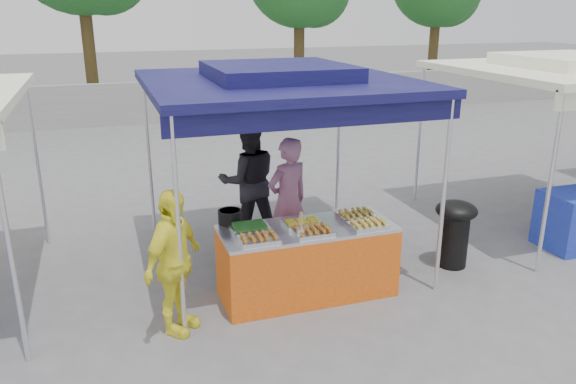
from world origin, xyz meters
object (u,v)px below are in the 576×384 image
object	(u,v)px
vendor_woman	(288,201)
vendor_table	(307,261)
helper_man	(249,181)
wok_burner	(455,228)
customer_person	(174,263)
cooking_pot	(230,217)

from	to	relation	value
vendor_woman	vendor_table	bearing A→B (deg)	66.48
vendor_woman	helper_man	size ratio (longest dim) A/B	0.95
wok_burner	vendor_woman	world-z (taller)	vendor_woman
vendor_woman	helper_man	world-z (taller)	helper_man
wok_burner	customer_person	world-z (taller)	customer_person
helper_man	cooking_pot	bearing A→B (deg)	70.66
wok_burner	customer_person	xyz separation A→B (m)	(-3.63, -0.43, 0.25)
vendor_table	customer_person	bearing A→B (deg)	-168.72
cooking_pot	customer_person	bearing A→B (deg)	-136.61
vendor_table	helper_man	xyz separation A→B (m)	(-0.22, 1.81, 0.46)
wok_burner	vendor_woman	size ratio (longest dim) A/B	0.53
helper_man	vendor_woman	bearing A→B (deg)	111.57
vendor_table	helper_man	world-z (taller)	helper_man
wok_burner	customer_person	size ratio (longest dim) A/B	0.58
vendor_table	helper_man	size ratio (longest dim) A/B	1.13
vendor_table	customer_person	distance (m)	1.63
vendor_woman	customer_person	bearing A→B (deg)	18.10
helper_man	customer_person	world-z (taller)	helper_man
vendor_table	vendor_woman	size ratio (longest dim) A/B	1.18
wok_burner	customer_person	bearing A→B (deg)	-157.27
vendor_table	wok_burner	size ratio (longest dim) A/B	2.24
cooking_pot	customer_person	world-z (taller)	customer_person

